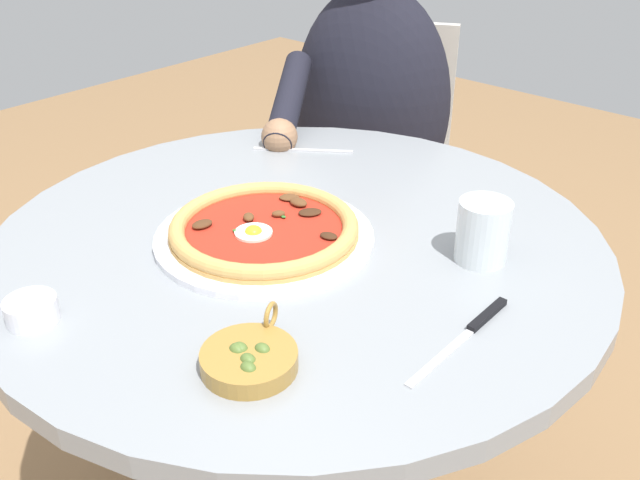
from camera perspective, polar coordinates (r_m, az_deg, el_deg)
name	(u,v)px	position (r m, az deg, el deg)	size (l,w,h in m)	color
dining_table	(299,332)	(1.16, -1.71, -7.38)	(0.92, 0.92, 0.73)	gray
pizza_on_plate	(264,230)	(1.05, -4.49, 0.79)	(0.32, 0.32, 0.03)	white
water_glass	(482,235)	(1.01, 12.89, 0.39)	(0.07, 0.07, 0.09)	silver
steak_knife	(473,327)	(0.88, 12.20, -6.87)	(0.01, 0.21, 0.01)	silver
ramekin_capers	(31,309)	(0.94, -22.14, -5.18)	(0.06, 0.06, 0.03)	white
olive_pan	(249,359)	(0.81, -5.68, -9.44)	(0.11, 0.13, 0.05)	olive
fork_utensil	(303,150)	(1.36, -1.37, 7.23)	(0.16, 0.12, 0.00)	#BCBCC1
diner_person	(367,187)	(1.72, 3.81, 4.26)	(0.43, 0.58, 1.17)	#282833
cafe_chair_diner	(377,166)	(1.84, 4.62, 5.97)	(0.52, 0.52, 0.86)	beige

